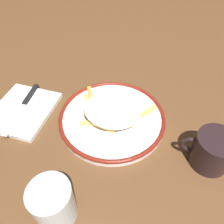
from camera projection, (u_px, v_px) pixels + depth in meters
ground_plane at (112, 121)px, 0.65m from camera, size 2.60×2.60×0.00m
plate at (112, 118)px, 0.64m from camera, size 0.30×0.30×0.02m
fries_heap at (110, 111)px, 0.62m from camera, size 0.23×0.18×0.04m
napkin at (23, 110)px, 0.67m from camera, size 0.17×0.19×0.01m
fork at (29, 113)px, 0.65m from camera, size 0.03×0.18×0.01m
knife at (25, 104)px, 0.67m from camera, size 0.03×0.21×0.01m
water_glass at (53, 203)px, 0.44m from camera, size 0.08×0.08×0.10m
coffee_mug at (212, 151)px, 0.53m from camera, size 0.12×0.10×0.09m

